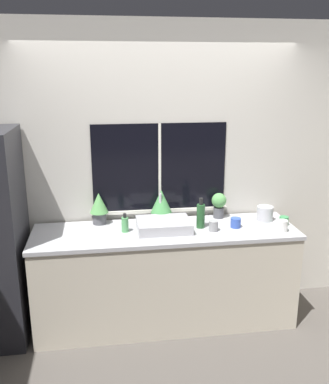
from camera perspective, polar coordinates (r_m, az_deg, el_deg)
name	(u,v)px	position (r m, az deg, el deg)	size (l,w,h in m)	color
ground_plane	(171,340)	(3.94, 0.83, -19.12)	(14.00, 14.00, 0.00)	#4C4742
wall_back	(159,171)	(4.03, -0.72, 2.86)	(8.00, 0.09, 2.70)	#BCB7AD
wall_right	(328,150)	(5.46, 20.95, 5.31)	(0.06, 7.00, 2.70)	#BCB7AD
counter	(165,276)	(3.98, 0.10, -11.14)	(2.34, 0.67, 0.90)	beige
sink	(164,225)	(3.78, -0.12, -4.40)	(0.47, 0.41, 0.28)	#ADADB2
potted_plant_left	(99,206)	(3.94, -8.73, -1.92)	(0.17, 0.17, 0.29)	#4C4C51
potted_plant_center	(162,203)	(3.97, -0.37, -1.42)	(0.20, 0.20, 0.30)	#4C4C51
potted_plant_right	(219,204)	(4.09, 7.26, -1.54)	(0.14, 0.14, 0.24)	#4C4C51
soap_bottle	(125,224)	(3.74, -5.29, -4.30)	(0.06, 0.06, 0.17)	#519E5B
bottle_tall	(201,215)	(3.83, 4.85, -3.11)	(0.07, 0.07, 0.28)	#235128
mug_blue	(236,223)	(3.89, 9.47, -4.06)	(0.09, 0.09, 0.09)	#3351AD
mug_grey	(213,226)	(3.78, 6.55, -4.51)	(0.08, 0.08, 0.09)	gray
mug_white	(282,226)	(3.88, 15.46, -4.38)	(0.09, 0.09, 0.10)	white
mug_green	(284,221)	(4.04, 15.62, -3.73)	(0.08, 0.08, 0.08)	#38844C
kettle	(265,213)	(4.11, 13.26, -2.72)	(0.15, 0.15, 0.15)	#B2B2B7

